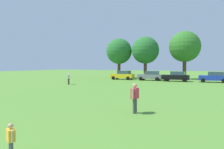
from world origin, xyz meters
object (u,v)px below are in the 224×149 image
(adult_bystander, at_px, (135,95))
(tree_far_right, at_px, (185,47))
(bystander_near_trees, at_px, (69,77))
(parked_car_gray_1, at_px, (151,76))
(parked_car_black_2, at_px, (176,76))
(tree_far_left, at_px, (119,51))
(parked_car_yellow_0, at_px, (123,75))
(tree_center, at_px, (145,50))
(parked_car_blue_3, at_px, (214,77))
(child_kite_flyer, at_px, (11,138))

(adult_bystander, xyz_separation_m, tree_far_right, (-0.90, 32.68, 5.24))
(bystander_near_trees, height_order, parked_car_gray_1, parked_car_gray_1)
(parked_car_black_2, xyz_separation_m, tree_far_left, (-12.27, 4.56, 4.73))
(bystander_near_trees, relative_size, parked_car_yellow_0, 0.38)
(tree_far_left, relative_size, tree_center, 0.99)
(parked_car_blue_3, bearing_deg, tree_far_right, -50.37)
(parked_car_blue_3, bearing_deg, parked_car_yellow_0, -1.42)
(tree_far_left, bearing_deg, child_kite_flyer, -71.94)
(parked_car_yellow_0, distance_m, tree_center, 7.10)
(parked_car_blue_3, height_order, tree_far_right, tree_far_right)
(adult_bystander, relative_size, parked_car_gray_1, 0.39)
(adult_bystander, bearing_deg, parked_car_blue_3, -7.40)
(adult_bystander, xyz_separation_m, bystander_near_trees, (-14.45, 13.93, -0.02))
(adult_bystander, height_order, bystander_near_trees, adult_bystander)
(parked_car_yellow_0, bearing_deg, parked_car_gray_1, 178.84)
(child_kite_flyer, bearing_deg, parked_car_yellow_0, 135.10)
(parked_car_yellow_0, xyz_separation_m, tree_far_right, (10.46, 5.83, 5.39))
(bystander_near_trees, bearing_deg, tree_center, -35.54)
(parked_car_yellow_0, bearing_deg, bystander_near_trees, 76.55)
(bystander_near_trees, bearing_deg, parked_car_blue_3, -71.55)
(bystander_near_trees, height_order, parked_car_black_2, parked_car_black_2)
(child_kite_flyer, height_order, tree_center, tree_center)
(child_kite_flyer, distance_m, tree_center, 39.20)
(adult_bystander, relative_size, parked_car_blue_3, 0.39)
(parked_car_black_2, relative_size, tree_far_right, 0.46)
(child_kite_flyer, relative_size, tree_far_right, 0.11)
(tree_center, bearing_deg, tree_far_left, -177.60)
(tree_far_right, bearing_deg, bystander_near_trees, -125.85)
(parked_car_black_2, bearing_deg, child_kite_flyer, 90.22)
(parked_car_black_2, relative_size, parked_car_blue_3, 1.00)
(parked_car_yellow_0, relative_size, tree_far_right, 0.46)
(child_kite_flyer, bearing_deg, parked_car_gray_1, 126.52)
(parked_car_yellow_0, xyz_separation_m, parked_car_black_2, (9.88, -0.65, 0.00))
(tree_far_left, height_order, tree_center, tree_center)
(tree_far_right, bearing_deg, adult_bystander, -88.43)
(bystander_near_trees, relative_size, tree_center, 0.20)
(parked_car_yellow_0, xyz_separation_m, tree_center, (3.18, 4.14, 4.80))
(bystander_near_trees, bearing_deg, parked_car_black_2, -61.96)
(adult_bystander, distance_m, tree_far_right, 33.11)
(adult_bystander, bearing_deg, parked_car_yellow_0, 24.66)
(parked_car_gray_1, bearing_deg, tree_far_left, -27.38)
(child_kite_flyer, height_order, parked_car_blue_3, parked_car_blue_3)
(child_kite_flyer, distance_m, adult_bystander, 7.41)
(child_kite_flyer, bearing_deg, parked_car_black_2, 118.98)
(parked_car_black_2, distance_m, tree_far_left, 13.92)
(parked_car_yellow_0, relative_size, tree_far_left, 0.52)
(bystander_near_trees, relative_size, tree_far_right, 0.18)
(tree_far_right, bearing_deg, tree_far_left, -171.50)
(bystander_near_trees, distance_m, parked_car_blue_3, 22.51)
(parked_car_gray_1, relative_size, parked_car_black_2, 1.00)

